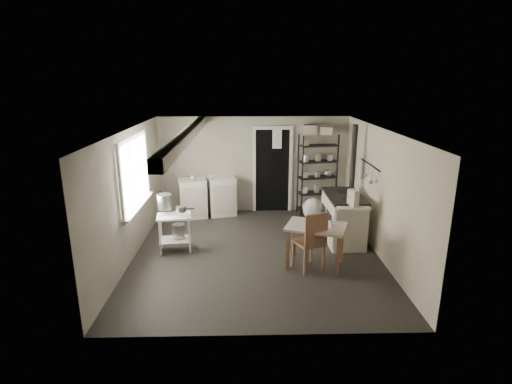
{
  "coord_description": "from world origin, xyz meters",
  "views": [
    {
      "loc": [
        -0.18,
        -6.89,
        3.16
      ],
      "look_at": [
        0.0,
        0.3,
        1.1
      ],
      "focal_mm": 28.0,
      "sensor_mm": 36.0,
      "label": 1
    }
  ],
  "objects_px": {
    "prep_table": "(175,231)",
    "base_cabinets": "(207,196)",
    "work_table": "(315,245)",
    "stove": "(343,220)",
    "flour_sack": "(312,210)",
    "chair": "(309,243)",
    "shelf_rack": "(317,174)",
    "stockpot": "(165,202)"
  },
  "relations": [
    {
      "from": "stove",
      "to": "flour_sack",
      "type": "bearing_deg",
      "value": 107.51
    },
    {
      "from": "base_cabinets",
      "to": "shelf_rack",
      "type": "relative_size",
      "value": 0.72
    },
    {
      "from": "prep_table",
      "to": "stove",
      "type": "distance_m",
      "value": 3.29
    },
    {
      "from": "stove",
      "to": "work_table",
      "type": "distance_m",
      "value": 1.32
    },
    {
      "from": "shelf_rack",
      "to": "base_cabinets",
      "type": "bearing_deg",
      "value": 170.88
    },
    {
      "from": "base_cabinets",
      "to": "shelf_rack",
      "type": "distance_m",
      "value": 2.66
    },
    {
      "from": "prep_table",
      "to": "base_cabinets",
      "type": "relative_size",
      "value": 0.51
    },
    {
      "from": "prep_table",
      "to": "stove",
      "type": "xyz_separation_m",
      "value": [
        3.27,
        0.4,
        0.04
      ]
    },
    {
      "from": "base_cabinets",
      "to": "stove",
      "type": "distance_m",
      "value": 3.28
    },
    {
      "from": "base_cabinets",
      "to": "stove",
      "type": "xyz_separation_m",
      "value": [
        2.84,
        -1.65,
        -0.02
      ]
    },
    {
      "from": "prep_table",
      "to": "base_cabinets",
      "type": "xyz_separation_m",
      "value": [
        0.42,
        2.05,
        0.06
      ]
    },
    {
      "from": "work_table",
      "to": "flour_sack",
      "type": "distance_m",
      "value": 2.38
    },
    {
      "from": "base_cabinets",
      "to": "chair",
      "type": "height_order",
      "value": "chair"
    },
    {
      "from": "stove",
      "to": "chair",
      "type": "distance_m",
      "value": 1.49
    },
    {
      "from": "prep_table",
      "to": "flour_sack",
      "type": "height_order",
      "value": "prep_table"
    },
    {
      "from": "work_table",
      "to": "chair",
      "type": "xyz_separation_m",
      "value": [
        -0.13,
        -0.11,
        0.1
      ]
    },
    {
      "from": "prep_table",
      "to": "base_cabinets",
      "type": "bearing_deg",
      "value": 78.29
    },
    {
      "from": "stockpot",
      "to": "work_table",
      "type": "bearing_deg",
      "value": -16.52
    },
    {
      "from": "base_cabinets",
      "to": "flour_sack",
      "type": "xyz_separation_m",
      "value": [
        2.44,
        -0.39,
        -0.22
      ]
    },
    {
      "from": "prep_table",
      "to": "base_cabinets",
      "type": "height_order",
      "value": "base_cabinets"
    },
    {
      "from": "stockpot",
      "to": "stove",
      "type": "height_order",
      "value": "stockpot"
    },
    {
      "from": "work_table",
      "to": "prep_table",
      "type": "bearing_deg",
      "value": 164.65
    },
    {
      "from": "stove",
      "to": "work_table",
      "type": "bearing_deg",
      "value": -124.36
    },
    {
      "from": "work_table",
      "to": "stockpot",
      "type": "bearing_deg",
      "value": 163.48
    },
    {
      "from": "base_cabinets",
      "to": "shelf_rack",
      "type": "bearing_deg",
      "value": -10.46
    },
    {
      "from": "stockpot",
      "to": "stove",
      "type": "xyz_separation_m",
      "value": [
        3.45,
        0.29,
        -0.5
      ]
    },
    {
      "from": "prep_table",
      "to": "work_table",
      "type": "distance_m",
      "value": 2.62
    },
    {
      "from": "work_table",
      "to": "stove",
      "type": "bearing_deg",
      "value": 56.0
    },
    {
      "from": "shelf_rack",
      "to": "flour_sack",
      "type": "distance_m",
      "value": 0.89
    },
    {
      "from": "prep_table",
      "to": "flour_sack",
      "type": "bearing_deg",
      "value": 30.13
    },
    {
      "from": "shelf_rack",
      "to": "work_table",
      "type": "height_order",
      "value": "shelf_rack"
    },
    {
      "from": "prep_table",
      "to": "flour_sack",
      "type": "xyz_separation_m",
      "value": [
        2.86,
        1.66,
        -0.16
      ]
    },
    {
      "from": "flour_sack",
      "to": "base_cabinets",
      "type": "bearing_deg",
      "value": 170.96
    },
    {
      "from": "shelf_rack",
      "to": "chair",
      "type": "height_order",
      "value": "shelf_rack"
    },
    {
      "from": "base_cabinets",
      "to": "work_table",
      "type": "bearing_deg",
      "value": -65.71
    },
    {
      "from": "prep_table",
      "to": "stockpot",
      "type": "distance_m",
      "value": 0.58
    },
    {
      "from": "prep_table",
      "to": "stockpot",
      "type": "xyz_separation_m",
      "value": [
        -0.18,
        0.11,
        0.54
      ]
    },
    {
      "from": "base_cabinets",
      "to": "stove",
      "type": "relative_size",
      "value": 1.13
    },
    {
      "from": "base_cabinets",
      "to": "work_table",
      "type": "xyz_separation_m",
      "value": [
        2.1,
        -2.74,
        -0.08
      ]
    },
    {
      "from": "base_cabinets",
      "to": "chair",
      "type": "relative_size",
      "value": 1.31
    },
    {
      "from": "stove",
      "to": "chair",
      "type": "height_order",
      "value": "chair"
    },
    {
      "from": "chair",
      "to": "base_cabinets",
      "type": "bearing_deg",
      "value": 99.79
    }
  ]
}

